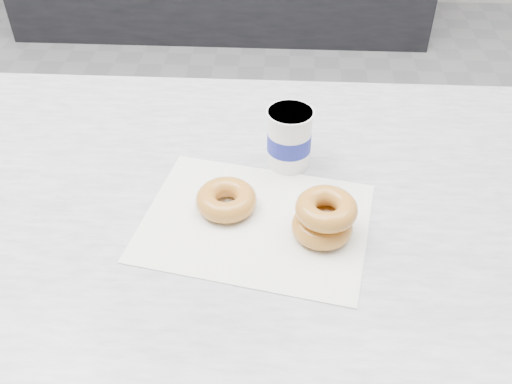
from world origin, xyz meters
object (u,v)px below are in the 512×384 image
donut_stack (324,217)px  counter (93,348)px  donut_single (226,200)px  coffee_cup (289,138)px

donut_stack → counter: bearing=170.1°
counter → donut_single: 0.56m
counter → donut_stack: (0.46, -0.08, 0.48)m
counter → coffee_cup: coffee_cup is taller
counter → coffee_cup: 0.65m
donut_single → donut_stack: size_ratio=0.77×
donut_single → coffee_cup: 0.16m
counter → donut_single: (0.31, -0.03, 0.47)m
coffee_cup → donut_single: bearing=-130.2°
donut_stack → coffee_cup: coffee_cup is taller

